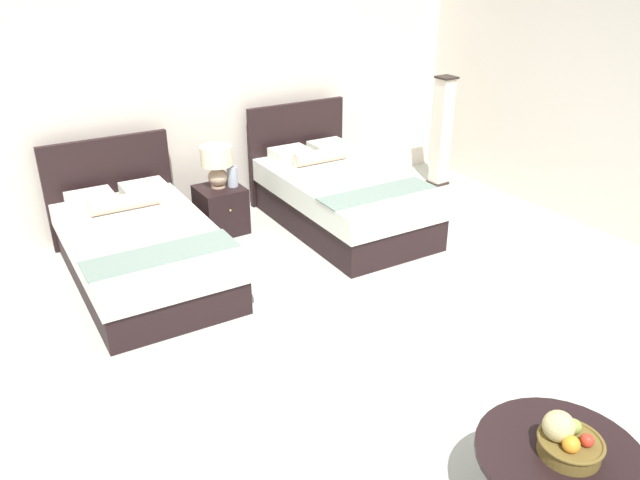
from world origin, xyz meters
name	(u,v)px	position (x,y,z in m)	size (l,w,h in m)	color
ground_plane	(363,342)	(0.00, 0.00, -0.01)	(10.39, 9.77, 0.02)	#B2B8AE
wall_back	(194,99)	(0.00, 3.08, 1.28)	(10.39, 0.12, 2.55)	beige
wall_side_right	(619,109)	(3.39, 0.40, 1.28)	(0.12, 5.37, 2.55)	silver
bed_near_window	(141,248)	(-1.08, 1.91, 0.29)	(1.29, 2.13, 1.07)	black
bed_near_corner	(340,197)	(1.09, 1.91, 0.32)	(1.26, 2.12, 1.14)	black
nightstand	(221,209)	(-0.06, 2.45, 0.25)	(0.45, 0.48, 0.49)	black
table_lamp	(217,162)	(-0.06, 2.47, 0.76)	(0.32, 0.32, 0.43)	#CBA88A
vase	(233,177)	(0.08, 2.41, 0.60)	(0.11, 0.11, 0.21)	#A9B5C4
coffee_table	(557,471)	(-0.14, -1.85, 0.34)	(0.85, 0.85, 0.46)	black
fruit_bowl	(568,440)	(-0.13, -1.86, 0.54)	(0.33, 0.33, 0.23)	brown
floor_lamp_corner	(442,132)	(2.86, 2.30, 0.67)	(0.21, 0.21, 1.34)	black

